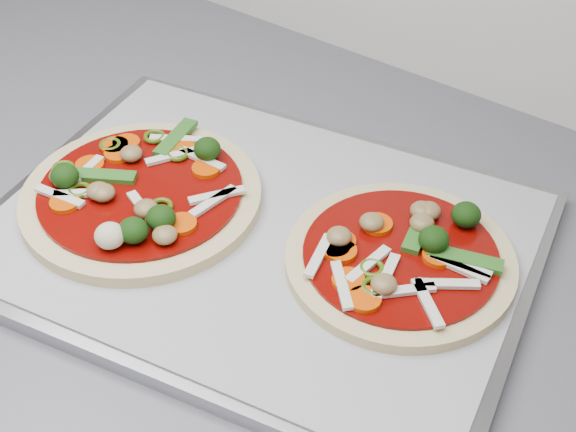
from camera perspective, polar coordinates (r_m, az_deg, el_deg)
The scene contains 5 objects.
countertop at distance 0.65m, azimuth 6.71°, elevation -6.66°, with size 3.60×0.60×0.04m, color #55555C.
baking_tray at distance 0.67m, azimuth -2.08°, elevation -1.58°, with size 0.44×0.33×0.01m, color #96969B.
parchment at distance 0.66m, azimuth -2.09°, elevation -1.06°, with size 0.42×0.31×0.00m, color #A3A3A8.
pizza_left at distance 0.69m, azimuth -10.51°, elevation 1.56°, with size 0.23×0.23×0.03m.
pizza_right at distance 0.63m, azimuth 8.07°, elevation -2.84°, with size 0.23×0.23×0.03m.
Camera 1 is at (0.19, 0.91, 1.36)m, focal length 50.00 mm.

